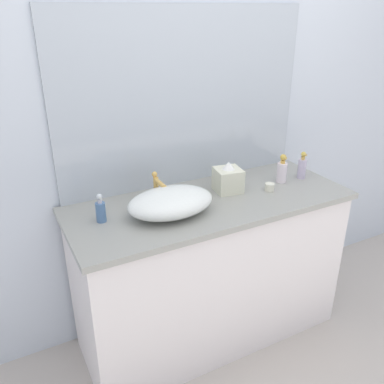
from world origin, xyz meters
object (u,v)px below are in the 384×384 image
Objects in this scene: sink_basin at (171,202)px; soap_dispenser at (282,171)px; tissue_box at (228,179)px; lotion_bottle at (302,167)px; candle_jar at (270,187)px; perfume_bottle at (101,210)px.

sink_basin is 2.58× the size of soap_dispenser.
sink_basin is 0.40m from tissue_box.
lotion_bottle is at bearing -3.48° from soap_dispenser.
sink_basin is 0.58m from candle_jar.
perfume_bottle is 0.84× the size of tissue_box.
tissue_box is 3.24× the size of candle_jar.
lotion_bottle reaches higher than candle_jar.
lotion_bottle is at bearing -5.36° from tissue_box.
tissue_box is at bearing 1.82° from perfume_bottle.
perfume_bottle is 2.72× the size of candle_jar.
tissue_box reaches higher than sink_basin.
sink_basin is at bearing 179.84° from candle_jar.
soap_dispenser is at bearing -6.14° from tissue_box.
soap_dispenser is 0.99× the size of tissue_box.
perfume_bottle is (-1.03, 0.01, -0.01)m from soap_dispenser.
lotion_bottle reaches higher than perfume_bottle.
soap_dispenser reaches higher than perfume_bottle.
lotion_bottle is (0.85, 0.06, 0.01)m from sink_basin.
candle_jar is at bearing -0.16° from sink_basin.
lotion_bottle is (0.14, -0.01, -0.00)m from soap_dispenser.
perfume_bottle reaches higher than sink_basin.
perfume_bottle is 0.90m from candle_jar.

